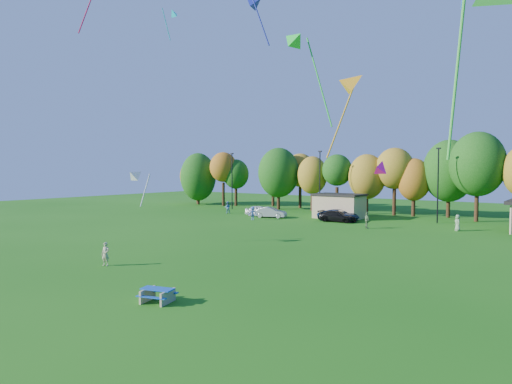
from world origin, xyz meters
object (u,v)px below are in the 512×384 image
Objects in this scene: car_b at (271,212)px; car_d at (337,216)px; picnic_table at (158,294)px; kite_flyer at (106,254)px; car_a at (261,211)px; car_c at (339,215)px.

car_b reaches higher than car_d.
kite_flyer is at bearing 142.91° from picnic_table.
car_a is at bearing 102.91° from picnic_table.
car_b is 0.91× the size of car_d.
car_b is 0.82× the size of car_c.
kite_flyer is at bearing -167.20° from car_a.
car_b is (2.06, -0.58, -0.04)m from car_a.
car_c is 0.97m from car_d.
car_a is at bearing 90.09° from kite_flyer.
car_d is at bearing -103.01° from car_b.
kite_flyer is at bearing 178.72° from car_c.
kite_flyer reaches higher than car_b.
car_a is 0.93× the size of car_d.
car_c reaches higher than car_d.
kite_flyer is 0.31× the size of car_c.
car_d is (1.14, 32.53, -0.11)m from kite_flyer.
car_a is at bearing 96.61° from car_c.
car_b reaches higher than picnic_table.
picnic_table is 0.41× the size of car_d.
car_a is (-19.61, 35.83, 0.34)m from picnic_table.
car_d is at bearing -93.31° from car_a.
car_b is at bearing 86.96° from kite_flyer.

